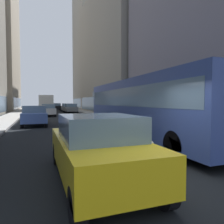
# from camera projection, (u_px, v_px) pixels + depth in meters

# --- Properties ---
(ground_plane) EXTENTS (120.00, 120.00, 0.00)m
(ground_plane) POSITION_uv_depth(u_px,v_px,m) (52.00, 112.00, 38.15)
(ground_plane) COLOR black
(sidewalk_left) EXTENTS (2.40, 110.00, 0.15)m
(sidewalk_left) POSITION_uv_depth(u_px,v_px,m) (19.00, 112.00, 36.22)
(sidewalk_left) COLOR gray
(sidewalk_left) RESTS_ON ground
(sidewalk_right) EXTENTS (2.40, 110.00, 0.15)m
(sidewalk_right) POSITION_uv_depth(u_px,v_px,m) (83.00, 111.00, 40.06)
(sidewalk_right) COLOR gray
(sidewalk_right) RESTS_ON ground
(building_right_mid) EXTENTS (10.54, 23.96, 21.70)m
(building_right_mid) POSITION_uv_depth(u_px,v_px,m) (123.00, 52.00, 36.87)
(building_right_mid) COLOR gray
(building_right_mid) RESTS_ON ground
(building_right_far) EXTENTS (8.78, 14.60, 32.91)m
(building_right_far) POSITION_uv_depth(u_px,v_px,m) (93.00, 48.00, 56.52)
(building_right_far) COLOR gray
(building_right_far) RESTS_ON ground
(transit_bus) EXTENTS (2.78, 11.53, 3.05)m
(transit_bus) POSITION_uv_depth(u_px,v_px,m) (145.00, 105.00, 11.01)
(transit_bus) COLOR #33478C
(transit_bus) RESTS_ON ground
(car_black_suv) EXTENTS (1.79, 4.31, 1.62)m
(car_black_suv) POSITION_uv_depth(u_px,v_px,m) (56.00, 107.00, 44.41)
(car_black_suv) COLOR black
(car_black_suv) RESTS_ON ground
(car_silver_sedan) EXTENTS (1.88, 4.23, 1.62)m
(car_silver_sedan) POSITION_uv_depth(u_px,v_px,m) (67.00, 108.00, 39.88)
(car_silver_sedan) COLOR #B7BABF
(car_silver_sedan) RESTS_ON ground
(car_yellow_taxi) EXTENTS (1.82, 4.30, 1.62)m
(car_yellow_taxi) POSITION_uv_depth(u_px,v_px,m) (97.00, 148.00, 5.04)
(car_yellow_taxi) COLOR yellow
(car_yellow_taxi) RESTS_ON ground
(car_white_van) EXTENTS (1.78, 4.22, 1.62)m
(car_white_van) POSITION_uv_depth(u_px,v_px,m) (48.00, 110.00, 28.12)
(car_white_van) COLOR silver
(car_white_van) RESTS_ON ground
(car_blue_hatchback) EXTENTS (1.88, 4.58, 1.62)m
(car_blue_hatchback) POSITION_uv_depth(u_px,v_px,m) (35.00, 115.00, 17.14)
(car_blue_hatchback) COLOR #4C6BB7
(car_blue_hatchback) RESTS_ON ground
(car_grey_wagon) EXTENTS (1.93, 4.11, 1.62)m
(car_grey_wagon) POSITION_uv_depth(u_px,v_px,m) (71.00, 108.00, 35.67)
(car_grey_wagon) COLOR slate
(car_grey_wagon) RESTS_ON ground
(box_truck) EXTENTS (2.30, 7.50, 3.05)m
(box_truck) POSITION_uv_depth(u_px,v_px,m) (46.00, 103.00, 37.46)
(box_truck) COLOR #19519E
(box_truck) RESTS_ON ground
(dalmatian_dog) EXTENTS (0.22, 0.96, 0.72)m
(dalmatian_dog) POSITION_uv_depth(u_px,v_px,m) (156.00, 150.00, 6.20)
(dalmatian_dog) COLOR white
(dalmatian_dog) RESTS_ON ground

